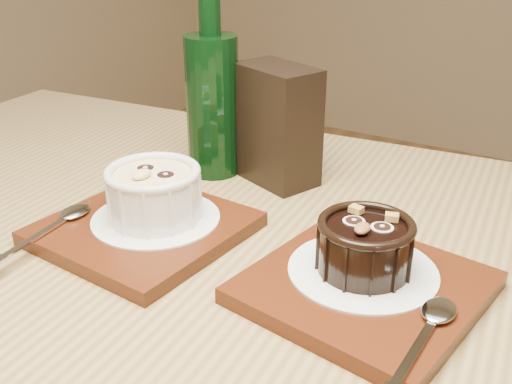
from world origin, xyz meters
TOP-DOWN VIEW (x-y plane):
  - table at (-0.13, 0.04)m, footprint 1.27×0.91m
  - tray_left at (-0.23, 0.06)m, footprint 0.19×0.19m
  - doily_left at (-0.23, 0.07)m, footprint 0.13×0.13m
  - ramekin_white at (-0.23, 0.07)m, footprint 0.10×0.10m
  - spoon_left at (-0.30, 0.00)m, footprint 0.04×0.14m
  - tray_right at (-0.00, 0.08)m, footprint 0.20×0.20m
  - doily_right at (-0.01, 0.09)m, footprint 0.13×0.13m
  - ramekin_dark at (-0.01, 0.09)m, footprint 0.08×0.08m
  - spoon_right at (0.06, 0.03)m, footprint 0.03×0.13m
  - condiment_stand at (-0.19, 0.25)m, footprint 0.11×0.09m
  - green_bottle at (-0.27, 0.23)m, footprint 0.06×0.06m

SIDE VIEW (x-z plane):
  - table at x=-0.13m, z-range 0.28..1.03m
  - tray_left at x=-0.23m, z-range 0.75..0.76m
  - tray_right at x=0.00m, z-range 0.75..0.76m
  - doily_left at x=-0.23m, z-range 0.77..0.77m
  - doily_right at x=-0.01m, z-range 0.77..0.77m
  - spoon_left at x=-0.30m, z-range 0.77..0.77m
  - spoon_right at x=0.06m, z-range 0.77..0.77m
  - ramekin_dark at x=-0.01m, z-range 0.77..0.82m
  - ramekin_white at x=-0.23m, z-range 0.77..0.82m
  - condiment_stand at x=-0.19m, z-range 0.75..0.89m
  - green_bottle at x=-0.27m, z-range 0.72..0.96m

